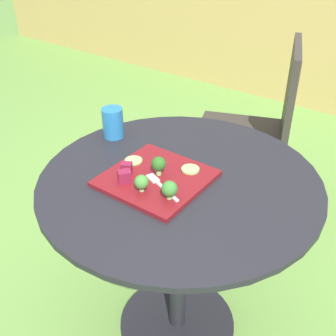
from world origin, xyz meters
name	(u,v)px	position (x,y,z in m)	size (l,w,h in m)	color
ground_plane	(177,327)	(0.00, 0.00, 0.00)	(12.00, 12.00, 0.00)	#669342
patio_table	(179,244)	(0.00, 0.00, 0.44)	(0.86, 0.86, 0.71)	black
patio_chair	(262,122)	(-0.11, 0.85, 0.53)	(0.57, 0.57, 0.90)	#332D28
salad_plate	(156,178)	(-0.05, -0.05, 0.72)	(0.29, 0.29, 0.01)	maroon
drinking_glass	(113,124)	(-0.34, 0.08, 0.76)	(0.07, 0.07, 0.11)	#236BA8
fork	(160,185)	(-0.01, -0.08, 0.73)	(0.15, 0.07, 0.00)	silver
broccoli_floret_0	(159,164)	(-0.05, -0.04, 0.76)	(0.04, 0.04, 0.06)	#99B770
broccoli_floret_1	(141,182)	(-0.04, -0.13, 0.75)	(0.04, 0.04, 0.05)	#99B770
broccoli_floret_2	(169,189)	(0.05, -0.12, 0.75)	(0.05, 0.05, 0.05)	#99B770
cucumber_slice_0	(134,161)	(-0.16, -0.03, 0.73)	(0.06, 0.06, 0.01)	#8EB766
cucumber_slice_1	(190,169)	(0.01, 0.04, 0.73)	(0.06, 0.06, 0.01)	#8EB766
beet_chunk_0	(124,176)	(-0.11, -0.13, 0.74)	(0.04, 0.03, 0.04)	maroon
beet_chunk_1	(127,168)	(-0.14, -0.09, 0.74)	(0.03, 0.03, 0.03)	maroon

